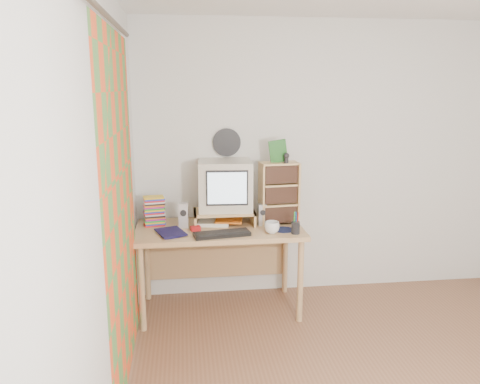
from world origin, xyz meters
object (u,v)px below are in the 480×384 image
object	(u,v)px
desk	(219,240)
dvd_stack	(154,212)
cd_rack	(279,193)
crt_monitor	(225,185)
mug	(272,227)
diary	(159,233)
keyboard	(222,234)

from	to	relation	value
desk	dvd_stack	world-z (taller)	dvd_stack
dvd_stack	cd_rack	bearing A→B (deg)	-13.18
crt_monitor	dvd_stack	size ratio (longest dim) A/B	1.87
crt_monitor	mug	size ratio (longest dim) A/B	3.68
mug	diary	distance (m)	0.91
diary	crt_monitor	bearing A→B (deg)	9.20
keyboard	desk	bearing A→B (deg)	81.15
mug	desk	bearing A→B (deg)	146.72
dvd_stack	desk	bearing A→B (deg)	-17.52
cd_rack	mug	world-z (taller)	cd_rack
crt_monitor	mug	distance (m)	0.57
crt_monitor	diary	xyz separation A→B (m)	(-0.56, -0.31, -0.31)
crt_monitor	keyboard	bearing A→B (deg)	-96.15
desk	diary	xyz separation A→B (m)	(-0.50, -0.22, 0.16)
mug	diary	bearing A→B (deg)	177.04
crt_monitor	dvd_stack	xyz separation A→B (m)	(-0.61, -0.01, -0.21)
desk	cd_rack	world-z (taller)	cd_rack
desk	mug	distance (m)	0.53
diary	dvd_stack	bearing A→B (deg)	79.92
crt_monitor	keyboard	xyz separation A→B (m)	(-0.06, -0.38, -0.32)
desk	diary	size ratio (longest dim) A/B	5.78
crt_monitor	cd_rack	bearing A→B (deg)	-6.37
keyboard	cd_rack	xyz separation A→B (m)	(0.52, 0.30, 0.25)
diary	desk	bearing A→B (deg)	4.55
cd_rack	mug	xyz separation A→B (m)	(-0.11, -0.28, -0.22)
desk	diary	distance (m)	0.57
keyboard	mug	world-z (taller)	mug
crt_monitor	cd_rack	xyz separation A→B (m)	(0.46, -0.08, -0.06)
desk	dvd_stack	distance (m)	0.61
mug	cd_rack	bearing A→B (deg)	68.44
keyboard	dvd_stack	xyz separation A→B (m)	(-0.55, 0.37, 0.10)
desk	dvd_stack	size ratio (longest dim) A/B	5.85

